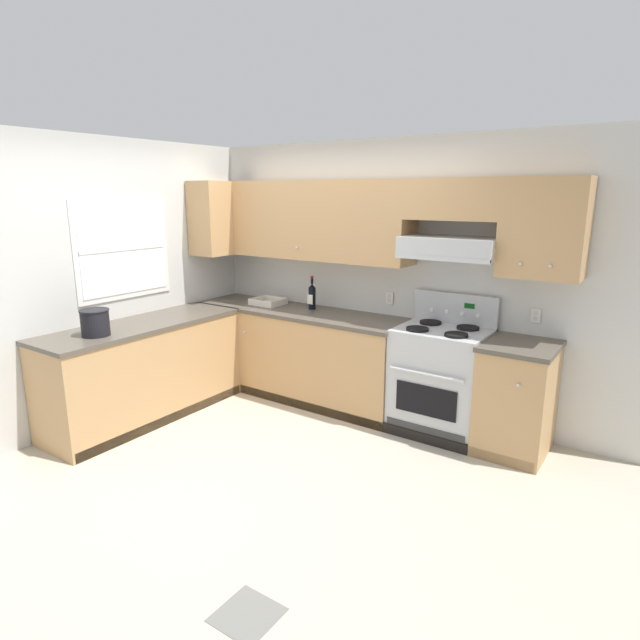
{
  "coord_description": "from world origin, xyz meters",
  "views": [
    {
      "loc": [
        2.73,
        -2.92,
        2.06
      ],
      "look_at": [
        0.25,
        0.7,
        1.0
      ],
      "focal_mm": 29.65,
      "sensor_mm": 36.0,
      "label": 1
    }
  ],
  "objects_px": {
    "bowl": "(268,302)",
    "wine_bottle": "(312,296)",
    "stove": "(440,379)",
    "bucket": "(95,322)"
  },
  "relations": [
    {
      "from": "bowl",
      "to": "wine_bottle",
      "type": "bearing_deg",
      "value": 7.38
    },
    {
      "from": "wine_bottle",
      "to": "bowl",
      "type": "xyz_separation_m",
      "value": [
        -0.52,
        -0.07,
        -0.12
      ]
    },
    {
      "from": "stove",
      "to": "bowl",
      "type": "xyz_separation_m",
      "value": [
        -1.96,
        0.03,
        0.45
      ]
    },
    {
      "from": "bowl",
      "to": "bucket",
      "type": "height_order",
      "value": "bucket"
    },
    {
      "from": "bowl",
      "to": "bucket",
      "type": "relative_size",
      "value": 1.34
    },
    {
      "from": "bowl",
      "to": "bucket",
      "type": "bearing_deg",
      "value": -101.25
    },
    {
      "from": "wine_bottle",
      "to": "bowl",
      "type": "relative_size",
      "value": 1.07
    },
    {
      "from": "stove",
      "to": "bucket",
      "type": "xyz_separation_m",
      "value": [
        -2.32,
        -1.75,
        0.55
      ]
    },
    {
      "from": "stove",
      "to": "bucket",
      "type": "distance_m",
      "value": 2.95
    },
    {
      "from": "bucket",
      "to": "wine_bottle",
      "type": "bearing_deg",
      "value": 64.57
    }
  ]
}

